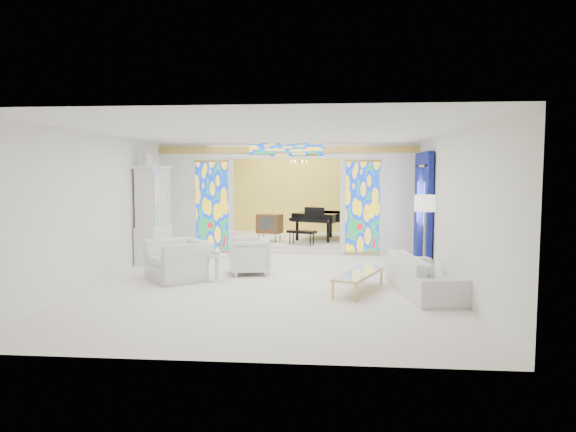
# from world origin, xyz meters

# --- Properties ---
(floor) EXTENTS (12.00, 12.00, 0.00)m
(floor) POSITION_xyz_m (0.00, 0.00, 0.00)
(floor) COLOR white
(floor) RESTS_ON ground
(ceiling) EXTENTS (7.00, 12.00, 0.02)m
(ceiling) POSITION_xyz_m (0.00, 0.00, 3.00)
(ceiling) COLOR white
(ceiling) RESTS_ON wall_back
(wall_back) EXTENTS (7.00, 0.02, 3.00)m
(wall_back) POSITION_xyz_m (0.00, 6.00, 1.50)
(wall_back) COLOR silver
(wall_back) RESTS_ON floor
(wall_front) EXTENTS (7.00, 0.02, 3.00)m
(wall_front) POSITION_xyz_m (0.00, -6.00, 1.50)
(wall_front) COLOR silver
(wall_front) RESTS_ON floor
(wall_left) EXTENTS (0.02, 12.00, 3.00)m
(wall_left) POSITION_xyz_m (-3.50, 0.00, 1.50)
(wall_left) COLOR silver
(wall_left) RESTS_ON floor
(wall_right) EXTENTS (0.02, 12.00, 3.00)m
(wall_right) POSITION_xyz_m (3.50, 0.00, 1.50)
(wall_right) COLOR silver
(wall_right) RESTS_ON floor
(partition_wall) EXTENTS (7.00, 0.22, 3.00)m
(partition_wall) POSITION_xyz_m (0.00, 2.00, 1.65)
(partition_wall) COLOR silver
(partition_wall) RESTS_ON floor
(stained_glass_left) EXTENTS (0.90, 0.04, 2.40)m
(stained_glass_left) POSITION_xyz_m (-2.03, 1.89, 1.30)
(stained_glass_left) COLOR gold
(stained_glass_left) RESTS_ON partition_wall
(stained_glass_right) EXTENTS (0.90, 0.04, 2.40)m
(stained_glass_right) POSITION_xyz_m (2.03, 1.89, 1.30)
(stained_glass_right) COLOR gold
(stained_glass_right) RESTS_ON partition_wall
(stained_glass_transom) EXTENTS (2.00, 0.04, 0.34)m
(stained_glass_transom) POSITION_xyz_m (0.00, 1.89, 2.82)
(stained_glass_transom) COLOR gold
(stained_glass_transom) RESTS_ON partition_wall
(alcove_platform) EXTENTS (6.80, 3.80, 0.18)m
(alcove_platform) POSITION_xyz_m (0.00, 4.10, 0.09)
(alcove_platform) COLOR white
(alcove_platform) RESTS_ON floor
(gold_curtain_back) EXTENTS (6.70, 0.10, 2.90)m
(gold_curtain_back) POSITION_xyz_m (0.00, 5.88, 1.50)
(gold_curtain_back) COLOR #FAE156
(gold_curtain_back) RESTS_ON wall_back
(chandelier) EXTENTS (0.48, 0.48, 0.30)m
(chandelier) POSITION_xyz_m (0.20, 4.00, 2.55)
(chandelier) COLOR gold
(chandelier) RESTS_ON ceiling
(blue_drapes) EXTENTS (0.14, 1.85, 2.65)m
(blue_drapes) POSITION_xyz_m (3.40, 0.70, 1.58)
(blue_drapes) COLOR navy
(blue_drapes) RESTS_ON wall_right
(china_cabinet) EXTENTS (0.56, 1.46, 2.72)m
(china_cabinet) POSITION_xyz_m (-3.22, 0.60, 1.17)
(china_cabinet) COLOR silver
(china_cabinet) RESTS_ON floor
(armchair_left) EXTENTS (1.63, 1.66, 0.81)m
(armchair_left) POSITION_xyz_m (-1.96, -1.48, 0.41)
(armchair_left) COLOR silver
(armchair_left) RESTS_ON floor
(armchair_right) EXTENTS (1.03, 1.02, 0.79)m
(armchair_right) POSITION_xyz_m (-0.59, -0.79, 0.39)
(armchair_right) COLOR silver
(armchair_right) RESTS_ON floor
(sofa) EXTENTS (1.27, 2.49, 0.69)m
(sofa) POSITION_xyz_m (2.95, -2.29, 0.35)
(sofa) COLOR silver
(sofa) RESTS_ON floor
(side_table) EXTENTS (0.47, 0.47, 0.55)m
(side_table) POSITION_xyz_m (-1.12, -1.60, 0.36)
(side_table) COLOR silver
(side_table) RESTS_ON floor
(vase) EXTENTS (0.17, 0.17, 0.17)m
(vase) POSITION_xyz_m (-1.12, -1.60, 0.64)
(vase) COLOR white
(vase) RESTS_ON side_table
(coffee_table) EXTENTS (1.09, 1.71, 0.37)m
(coffee_table) POSITION_xyz_m (1.73, -2.28, 0.34)
(coffee_table) COLOR white
(coffee_table) RESTS_ON floor
(floor_lamp) EXTENTS (0.56, 0.56, 1.75)m
(floor_lamp) POSITION_xyz_m (3.16, -0.88, 1.50)
(floor_lamp) COLOR gold
(floor_lamp) RESTS_ON floor
(grand_piano) EXTENTS (2.19, 2.62, 1.01)m
(grand_piano) POSITION_xyz_m (1.04, 3.84, 0.86)
(grand_piano) COLOR black
(grand_piano) RESTS_ON alcove_platform
(tv_console) EXTENTS (0.80, 0.65, 0.80)m
(tv_console) POSITION_xyz_m (-0.62, 3.17, 0.70)
(tv_console) COLOR brown
(tv_console) RESTS_ON alcove_platform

